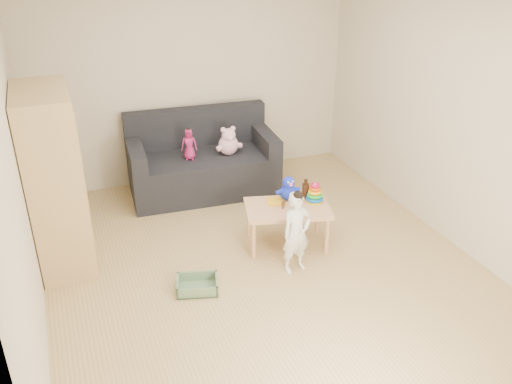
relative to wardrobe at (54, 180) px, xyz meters
name	(u,v)px	position (x,y,z in m)	size (l,w,h in m)	color
room	(261,139)	(1.75, -0.78, 0.44)	(4.50, 4.50, 4.50)	tan
wardrobe	(54,180)	(0.00, 0.00, 0.00)	(0.48, 0.95, 1.71)	tan
sofa	(203,173)	(1.69, 0.94, -0.61)	(1.75, 0.87, 0.49)	black
play_table	(287,226)	(2.13, -0.57, -0.64)	(0.84, 0.53, 0.44)	tan
storage_bin	(197,285)	(1.05, -0.97, -0.80)	(0.37, 0.28, 0.11)	#61835F
toddler	(296,234)	(2.02, -1.00, -0.46)	(0.29, 0.20, 0.79)	white
pink_bear	(228,143)	(1.98, 0.84, -0.22)	(0.26, 0.22, 0.29)	#FFBBDA
doll	(189,145)	(1.51, 0.86, -0.18)	(0.18, 0.12, 0.36)	#B92268
ring_stacker	(315,195)	(2.43, -0.57, -0.33)	(0.18, 0.18, 0.21)	#DEBC0B
brown_bottle	(306,190)	(2.38, -0.45, -0.33)	(0.07, 0.07, 0.21)	black
blue_plush	(288,188)	(2.20, -0.41, -0.29)	(0.21, 0.17, 0.26)	#1C35FF
wooden_figure	(283,204)	(2.07, -0.58, -0.36)	(0.04, 0.03, 0.10)	brown
yellow_book	(276,201)	(2.06, -0.43, -0.41)	(0.18, 0.18, 0.01)	yellow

